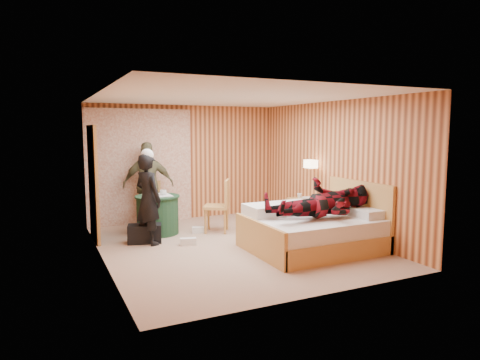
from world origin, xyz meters
name	(u,v)px	position (x,y,z in m)	size (l,w,h in m)	color
floor	(231,245)	(0.00, 0.00, 0.00)	(4.20, 5.00, 0.01)	#9E8068
ceiling	(231,97)	(0.00, 0.00, 2.50)	(4.20, 5.00, 0.01)	white
wall_back	(185,163)	(0.00, 2.50, 1.25)	(4.20, 0.02, 2.50)	#EB9A5A
wall_left	(101,179)	(-2.10, 0.00, 1.25)	(0.02, 5.00, 2.50)	#EB9A5A
wall_right	(332,168)	(2.10, 0.00, 1.25)	(0.02, 5.00, 2.50)	#EB9A5A
curtain	(140,167)	(-1.00, 2.43, 1.20)	(2.20, 0.08, 2.40)	silver
doorway	(93,183)	(-2.06, 1.40, 1.02)	(0.06, 0.90, 2.05)	black
wall_lamp	(311,164)	(1.92, 0.45, 1.30)	(0.26, 0.24, 0.16)	gold
bed	(313,230)	(1.12, -0.79, 0.32)	(2.02, 1.59, 1.10)	tan
nightstand	(303,213)	(1.88, 0.64, 0.30)	(0.44, 0.60, 0.58)	tan
round_table	(158,214)	(-0.92, 1.35, 0.37)	(0.84, 0.84, 0.74)	#21482A
chair_far	(150,200)	(-0.90, 2.01, 0.54)	(0.52, 0.52, 0.93)	tan
chair_near	(221,202)	(0.22, 0.97, 0.59)	(0.63, 0.63, 1.02)	tan
duffel_bag	(145,234)	(-1.30, 0.80, 0.16)	(0.57, 0.30, 0.32)	black
sneaker_left	(188,242)	(-0.66, 0.33, 0.06)	(0.27, 0.11, 0.12)	silver
sneaker_right	(199,230)	(-0.19, 1.07, 0.06)	(0.26, 0.11, 0.12)	silver
woman_standing	(148,199)	(-1.25, 0.69, 0.78)	(0.57, 0.38, 1.57)	black
man_at_table	(148,185)	(-0.92, 2.05, 0.86)	(1.01, 0.42, 1.72)	#676544
man_on_bed	(323,192)	(1.15, -1.02, 0.98)	(1.77, 0.67, 0.86)	maroon
book_lower	(304,199)	(1.88, 0.59, 0.59)	(0.17, 0.22, 0.02)	silver
book_upper	(304,198)	(1.88, 0.59, 0.61)	(0.16, 0.22, 0.02)	silver
cup_nightstand	(299,196)	(1.88, 0.77, 0.63)	(0.10, 0.10, 0.09)	silver
cup_table	(163,192)	(-0.82, 1.30, 0.79)	(0.12, 0.12, 0.10)	silver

